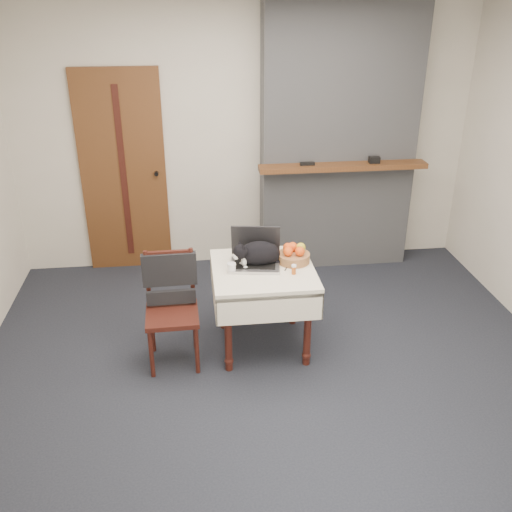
{
  "coord_description": "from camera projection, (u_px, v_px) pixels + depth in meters",
  "views": [
    {
      "loc": [
        -0.56,
        -3.52,
        2.66
      ],
      "look_at": [
        -0.1,
        0.3,
        0.83
      ],
      "focal_mm": 40.0,
      "sensor_mm": 36.0,
      "label": 1
    }
  ],
  "objects": [
    {
      "name": "ground",
      "position": [
        273.0,
        370.0,
        4.36
      ],
      "size": [
        4.5,
        4.5,
        0.0
      ],
      "primitive_type": "plane",
      "color": "black",
      "rests_on": "ground"
    },
    {
      "name": "room_shell",
      "position": [
        267.0,
        126.0,
        4.02
      ],
      "size": [
        4.52,
        4.01,
        2.61
      ],
      "color": "beige",
      "rests_on": "ground"
    },
    {
      "name": "door",
      "position": [
        124.0,
        173.0,
        5.57
      ],
      "size": [
        0.82,
        0.1,
        2.0
      ],
      "color": "brown",
      "rests_on": "ground"
    },
    {
      "name": "chimney",
      "position": [
        338.0,
        140.0,
        5.55
      ],
      "size": [
        1.62,
        0.48,
        2.6
      ],
      "color": "gray",
      "rests_on": "ground"
    },
    {
      "name": "side_table",
      "position": [
        263.0,
        281.0,
        4.42
      ],
      "size": [
        0.78,
        0.78,
        0.7
      ],
      "color": "#3D1810",
      "rests_on": "ground"
    },
    {
      "name": "laptop",
      "position": [
        255.0,
        255.0,
        4.42
      ],
      "size": [
        0.43,
        0.38,
        0.28
      ],
      "rotation": [
        0.0,
        0.0,
        -0.16
      ],
      "color": "#B7B7BC",
      "rests_on": "side_table"
    },
    {
      "name": "cat",
      "position": [
        260.0,
        254.0,
        4.38
      ],
      "size": [
        0.47,
        0.27,
        0.22
      ],
      "rotation": [
        0.0,
        0.0,
        0.33
      ],
      "color": "black",
      "rests_on": "side_table"
    },
    {
      "name": "cream_jar",
      "position": [
        232.0,
        268.0,
        4.29
      ],
      "size": [
        0.07,
        0.07,
        0.08
      ],
      "primitive_type": "cylinder",
      "color": "white",
      "rests_on": "side_table"
    },
    {
      "name": "pill_bottle",
      "position": [
        294.0,
        269.0,
        4.27
      ],
      "size": [
        0.04,
        0.04,
        0.08
      ],
      "color": "#B24F15",
      "rests_on": "side_table"
    },
    {
      "name": "fruit_basket",
      "position": [
        294.0,
        255.0,
        4.45
      ],
      "size": [
        0.25,
        0.25,
        0.14
      ],
      "color": "#A07240",
      "rests_on": "side_table"
    },
    {
      "name": "desk_clutter",
      "position": [
        290.0,
        262.0,
        4.46
      ],
      "size": [
        0.1,
        0.11,
        0.01
      ],
      "primitive_type": "cube",
      "rotation": [
        0.0,
        0.0,
        0.87
      ],
      "color": "black",
      "rests_on": "side_table"
    },
    {
      "name": "chair",
      "position": [
        171.0,
        292.0,
        4.3
      ],
      "size": [
        0.41,
        0.4,
        0.89
      ],
      "rotation": [
        0.0,
        0.0,
        0.02
      ],
      "color": "#3D1810",
      "rests_on": "ground"
    }
  ]
}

